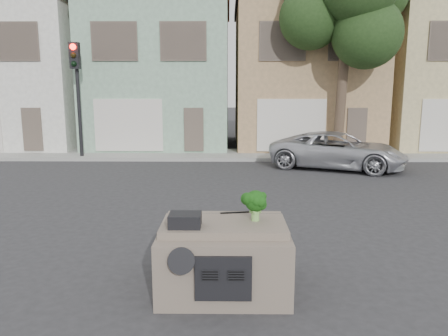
{
  "coord_description": "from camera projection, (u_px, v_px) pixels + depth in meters",
  "views": [
    {
      "loc": [
        0.07,
        -9.63,
        3.18
      ],
      "look_at": [
        -0.04,
        0.5,
        1.3
      ],
      "focal_mm": 35.0,
      "sensor_mm": 36.0,
      "label": 1
    }
  ],
  "objects": [
    {
      "name": "ground_plane",
      "position": [
        225.0,
        227.0,
        10.05
      ],
      "size": [
        120.0,
        120.0,
        0.0
      ],
      "primitive_type": "plane",
      "color": "#303033",
      "rests_on": "ground"
    },
    {
      "name": "silver_pickup",
      "position": [
        337.0,
        168.0,
        17.32
      ],
      "size": [
        5.72,
        4.2,
        1.45
      ],
      "primitive_type": "imported",
      "rotation": [
        0.0,
        0.0,
        1.18
      ],
      "color": "#B8BAC1",
      "rests_on": "ground"
    },
    {
      "name": "wiper_arm",
      "position": [
        241.0,
        212.0,
        7.26
      ],
      "size": [
        0.69,
        0.15,
        0.02
      ],
      "primitive_type": "cube",
      "rotation": [
        0.0,
        0.0,
        0.17
      ],
      "color": "black",
      "rests_on": "car_dashboard"
    },
    {
      "name": "tree_near",
      "position": [
        343.0,
        62.0,
        18.85
      ],
      "size": [
        4.4,
        4.0,
        8.5
      ],
      "primitive_type": "cube",
      "color": "#213B18",
      "rests_on": "ground"
    },
    {
      "name": "sidewalk",
      "position": [
        227.0,
        155.0,
        20.36
      ],
      "size": [
        40.0,
        3.0,
        0.15
      ],
      "primitive_type": "cube",
      "color": "gray",
      "rests_on": "ground"
    },
    {
      "name": "townhouse_white",
      "position": [
        26.0,
        76.0,
        23.73
      ],
      "size": [
        7.2,
        8.2,
        7.55
      ],
      "primitive_type": "cube",
      "color": "silver",
      "rests_on": "ground"
    },
    {
      "name": "instrument_hump",
      "position": [
        185.0,
        220.0,
        6.54
      ],
      "size": [
        0.48,
        0.38,
        0.2
      ],
      "primitive_type": "cube",
      "color": "black",
      "rests_on": "car_dashboard"
    },
    {
      "name": "townhouse_tan",
      "position": [
        301.0,
        76.0,
        23.57
      ],
      "size": [
        7.2,
        8.2,
        7.55
      ],
      "primitive_type": "cube",
      "color": "tan",
      "rests_on": "ground"
    },
    {
      "name": "broccoli",
      "position": [
        256.0,
        205.0,
        6.8
      ],
      "size": [
        0.57,
        0.57,
        0.49
      ],
      "primitive_type": "cube",
      "rotation": [
        0.0,
        0.0,
        4.01
      ],
      "color": "#113A0D",
      "rests_on": "car_dashboard"
    },
    {
      "name": "car_dashboard",
      "position": [
        224.0,
        253.0,
        7.0
      ],
      "size": [
        2.0,
        1.8,
        1.12
      ],
      "primitive_type": "cube",
      "color": "#716457",
      "rests_on": "ground"
    },
    {
      "name": "townhouse_beige",
      "position": [
        441.0,
        76.0,
        23.49
      ],
      "size": [
        7.2,
        8.2,
        7.55
      ],
      "primitive_type": "cube",
      "color": "tan",
      "rests_on": "ground"
    },
    {
      "name": "townhouse_mint",
      "position": [
        163.0,
        76.0,
        23.65
      ],
      "size": [
        7.2,
        8.2,
        7.55
      ],
      "primitive_type": "cube",
      "color": "#88AE92",
      "rests_on": "ground"
    },
    {
      "name": "traffic_signal",
      "position": [
        78.0,
        102.0,
        18.99
      ],
      "size": [
        0.4,
        0.4,
        5.1
      ],
      "primitive_type": "cube",
      "color": "black",
      "rests_on": "ground"
    }
  ]
}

